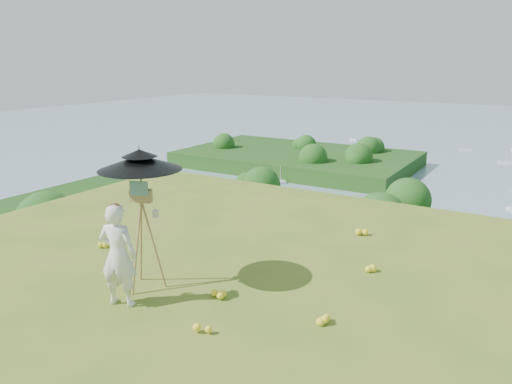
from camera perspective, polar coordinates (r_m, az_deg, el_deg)
The scene contains 11 objects.
ground at distance 6.87m, azimuth -4.51°, elevation -14.77°, with size 14.00×14.00×0.00m, color #4D7320.
shoreline_tier at distance 89.10m, azimuth 26.03°, elevation -12.95°, with size 170.00×28.00×8.00m, color #6F6458.
peninsula at distance 181.00m, azimuth 4.78°, elevation 4.58°, with size 90.00×60.00×12.00m, color #14390F, non-canonical shape.
slope_trees at distance 44.02m, azimuth 23.91°, elevation -11.15°, with size 110.00×50.00×6.00m, color #1A5319, non-canonical shape.
harbor_town at distance 86.42m, azimuth 26.52°, elevation -9.11°, with size 110.00×22.00×5.00m, color beige, non-canonical shape.
moored_boats at distance 170.67m, azimuth 24.84°, elevation 1.00°, with size 140.00×140.00×0.70m, color silver, non-canonical shape.
wildflowers at distance 7.02m, azimuth -3.30°, elevation -13.50°, with size 10.00×10.50×0.12m, color yellow, non-canonical shape.
painter at distance 7.28m, azimuth -15.48°, elevation -6.99°, with size 0.55×0.36×1.50m, color white.
field_easel at distance 7.70m, azimuth -12.74°, elevation -4.82°, with size 0.64×0.64×1.70m, color olive, non-canonical shape.
sun_umbrella at distance 7.47m, azimuth -13.06°, elevation 2.11°, with size 1.22×1.22×0.80m, color black, non-canonical shape.
painter_cap at distance 7.05m, azimuth -15.88°, elevation -1.62°, with size 0.19×0.23×0.10m, color #C06970, non-canonical shape.
Camera 1 is at (3.51, -4.83, 3.40)m, focal length 35.00 mm.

